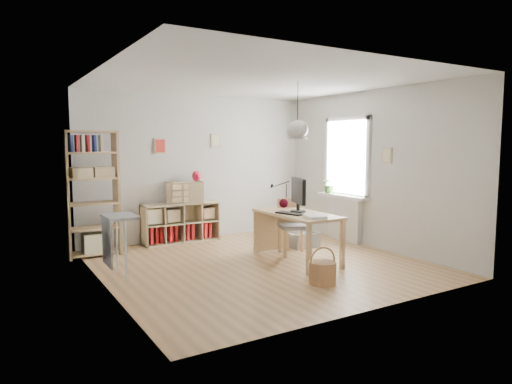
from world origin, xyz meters
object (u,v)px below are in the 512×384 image
cube_shelf (179,226)px  chair (293,223)px  desk (297,219)px  tall_bookshelf (92,188)px  drawer_chest (185,192)px  storage_chest (301,237)px  monitor (298,193)px

cube_shelf → chair: bearing=-55.6°
desk → cube_shelf: bearing=114.6°
desk → chair: chair is taller
tall_bookshelf → chair: tall_bookshelf is taller
chair → drawer_chest: size_ratio=1.34×
tall_bookshelf → storage_chest: 3.58m
cube_shelf → drawer_chest: drawer_chest is taller
chair → storage_chest: 0.68m
chair → storage_chest: (0.45, 0.37, -0.34)m
storage_chest → monitor: monitor is taller
storage_chest → drawer_chest: (-1.59, 1.41, 0.74)m
storage_chest → cube_shelf: bearing=139.3°
desk → tall_bookshelf: bearing=143.0°
cube_shelf → drawer_chest: 0.62m
cube_shelf → chair: 2.22m
chair → monitor: monitor is taller
desk → storage_chest: (0.68, 0.78, -0.48)m
storage_chest → drawer_chest: bearing=138.4°
cube_shelf → desk: bearing=-65.4°
storage_chest → drawer_chest: size_ratio=0.84×
cube_shelf → monitor: 2.54m
desk → drawer_chest: drawer_chest is taller
chair → storage_chest: size_ratio=1.60×
desk → chair: bearing=61.4°
tall_bookshelf → chair: 3.26m
cube_shelf → storage_chest: 2.24m
storage_chest → drawer_chest: 2.25m
desk → tall_bookshelf: 3.27m
chair → monitor: size_ratio=1.56×
cube_shelf → tall_bookshelf: 1.77m
storage_chest → tall_bookshelf: bearing=160.1°
tall_bookshelf → monitor: 3.26m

